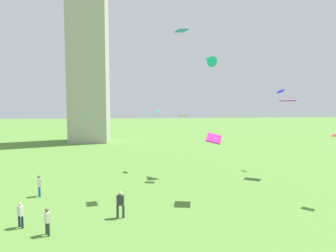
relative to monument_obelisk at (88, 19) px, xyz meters
name	(u,v)px	position (x,y,z in m)	size (l,w,h in m)	color
monument_obelisk	(88,19)	(0.00, 0.00, 0.00)	(6.75, 6.75, 44.16)	#A8A399
person_1	(39,185)	(1.12, -33.55, -21.09)	(0.42, 0.52, 1.75)	#235693
person_2	(20,213)	(1.96, -40.01, -21.17)	(0.47, 0.46, 1.61)	#1E2333
person_3	(120,203)	(8.06, -38.85, -21.05)	(0.55, 0.35, 1.81)	#2D3338
person_4	(47,220)	(3.95, -41.29, -21.15)	(0.44, 0.49, 1.63)	#2D3338
kite_flying_0	(281,91)	(25.35, -24.40, -13.30)	(0.82, 0.99, 0.53)	#121BC3
kite_flying_1	(288,101)	(24.52, -28.14, -14.33)	(1.92, 1.75, 0.14)	#9207B7
kite_flying_2	(183,116)	(13.58, -28.74, -15.76)	(1.08, 0.83, 0.22)	orange
kite_flying_4	(156,111)	(11.16, -24.39, -15.54)	(1.03, 1.16, 0.60)	#25C5C5
kite_flying_6	(181,31)	(12.85, -33.25, -8.50)	(1.06, 1.34, 0.14)	#1572B6
kite_flying_7	(209,60)	(16.69, -25.92, -9.98)	(1.60, 2.15, 1.64)	#17B5A5
kite_flying_8	(214,138)	(15.15, -35.57, -17.17)	(1.55, 1.79, 0.78)	#B61575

